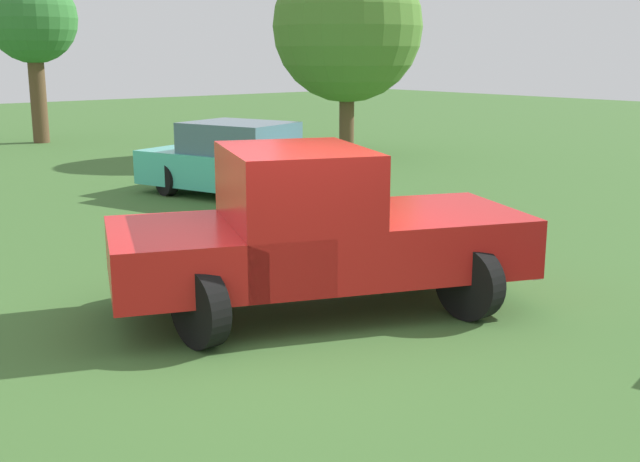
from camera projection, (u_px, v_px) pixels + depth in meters
ground_plane at (294, 337)px, 7.91m from camera, size 80.00×80.00×0.00m
pickup_truck at (310, 228)px, 8.53m from camera, size 3.45×4.87×1.82m
sedan_far at (246, 163)px, 15.49m from camera, size 4.87×3.08×1.47m
tree_back_left at (32, 21)px, 24.22m from camera, size 2.76×2.76×5.24m
tree_back_right at (347, 27)px, 21.20m from camera, size 4.08×4.08×5.54m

